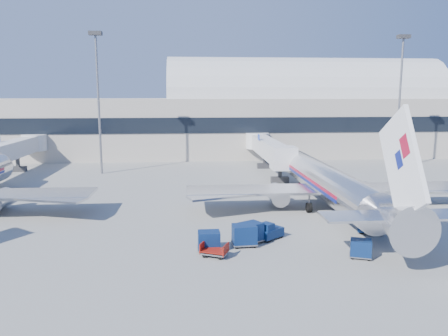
{
  "coord_description": "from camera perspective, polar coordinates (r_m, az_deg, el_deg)",
  "views": [
    {
      "loc": [
        -5.64,
        -42.03,
        12.7
      ],
      "look_at": [
        -1.76,
        6.0,
        4.66
      ],
      "focal_mm": 35.0,
      "sensor_mm": 36.0,
      "label": 1
    }
  ],
  "objects": [
    {
      "name": "barrier_mid",
      "position": [
        53.05,
        26.16,
        -4.87
      ],
      "size": [
        3.0,
        0.55,
        0.9
      ],
      "primitive_type": "cube",
      "color": "#9E9E96",
      "rests_on": "ground"
    },
    {
      "name": "cart_solo_near",
      "position": [
        36.59,
        17.44,
        -9.98
      ],
      "size": [
        2.02,
        1.78,
        1.48
      ],
      "rotation": [
        0.0,
        0.0,
        -0.35
      ],
      "color": "#091D47",
      "rests_on": "ground"
    },
    {
      "name": "barrier_near",
      "position": [
        51.45,
        22.99,
        -5.07
      ],
      "size": [
        3.0,
        0.55,
        0.9
      ],
      "primitive_type": "cube",
      "color": "#9E9E96",
      "rests_on": "ground"
    },
    {
      "name": "cart_train_b",
      "position": [
        37.58,
        2.68,
        -8.71
      ],
      "size": [
        2.19,
        1.73,
        1.84
      ],
      "rotation": [
        0.0,
        0.0,
        0.07
      ],
      "color": "#091D47",
      "rests_on": "ground"
    },
    {
      "name": "cart_train_a",
      "position": [
        38.37,
        3.46,
        -8.37
      ],
      "size": [
        2.54,
        2.37,
        1.79
      ],
      "rotation": [
        0.0,
        0.0,
        0.54
      ],
      "color": "#091D47",
      "rests_on": "ground"
    },
    {
      "name": "jetbridge_mid",
      "position": [
        78.8,
        -26.01,
        2.12
      ],
      "size": [
        4.4,
        27.5,
        6.25
      ],
      "color": "silver",
      "rests_on": "ground"
    },
    {
      "name": "cart_open_red",
      "position": [
        35.41,
        -1.21,
        -10.87
      ],
      "size": [
        2.45,
        2.15,
        0.55
      ],
      "rotation": [
        0.0,
        0.0,
        -0.42
      ],
      "color": "slate",
      "rests_on": "ground"
    },
    {
      "name": "tug_left",
      "position": [
        40.65,
        4.0,
        -7.85
      ],
      "size": [
        1.83,
        2.3,
        1.34
      ],
      "rotation": [
        0.0,
        0.0,
        1.11
      ],
      "color": "#091D47",
      "rests_on": "ground"
    },
    {
      "name": "cart_train_c",
      "position": [
        36.43,
        -1.96,
        -9.46
      ],
      "size": [
        1.92,
        1.48,
        1.66
      ],
      "rotation": [
        0.0,
        0.0,
        0.02
      ],
      "color": "#091D47",
      "rests_on": "ground"
    },
    {
      "name": "jetbridge_near",
      "position": [
        74.55,
        5.65,
        2.66
      ],
      "size": [
        4.4,
        27.5,
        6.25
      ],
      "color": "silver",
      "rests_on": "ground"
    },
    {
      "name": "airliner_main",
      "position": [
        50.05,
        13.69,
        -2.06
      ],
      "size": [
        32.0,
        37.26,
        12.07
      ],
      "color": "silver",
      "rests_on": "ground"
    },
    {
      "name": "terminal",
      "position": [
        98.45,
        -9.31,
        6.33
      ],
      "size": [
        170.0,
        28.15,
        21.0
      ],
      "color": "#B2AA9E",
      "rests_on": "ground"
    },
    {
      "name": "cart_solo_far",
      "position": [
        41.87,
        22.73,
        -7.7
      ],
      "size": [
        2.01,
        1.64,
        1.62
      ],
      "rotation": [
        0.0,
        0.0,
        -0.13
      ],
      "color": "#091D47",
      "rests_on": "ground"
    },
    {
      "name": "tug_lead",
      "position": [
        39.52,
        6.01,
        -8.24
      ],
      "size": [
        2.62,
        2.45,
        1.57
      ],
      "rotation": [
        0.0,
        0.0,
        0.68
      ],
      "color": "#091D47",
      "rests_on": "ground"
    },
    {
      "name": "mast_east",
      "position": [
        80.39,
        22.07,
        10.28
      ],
      "size": [
        2.0,
        1.2,
        22.6
      ],
      "color": "slate",
      "rests_on": "ground"
    },
    {
      "name": "mast_west",
      "position": [
        73.48,
        -16.18,
        10.73
      ],
      "size": [
        2.0,
        1.2,
        22.6
      ],
      "color": "slate",
      "rests_on": "ground"
    },
    {
      "name": "tug_right",
      "position": [
        43.06,
        18.51,
        -7.22
      ],
      "size": [
        2.62,
        1.97,
        1.54
      ],
      "rotation": [
        0.0,
        0.0,
        -0.38
      ],
      "color": "#091D47",
      "rests_on": "ground"
    },
    {
      "name": "ground",
      "position": [
        44.27,
        2.92,
        -7.22
      ],
      "size": [
        260.0,
        260.0,
        0.0
      ],
      "primitive_type": "plane",
      "color": "gray",
      "rests_on": "ground"
    }
  ]
}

